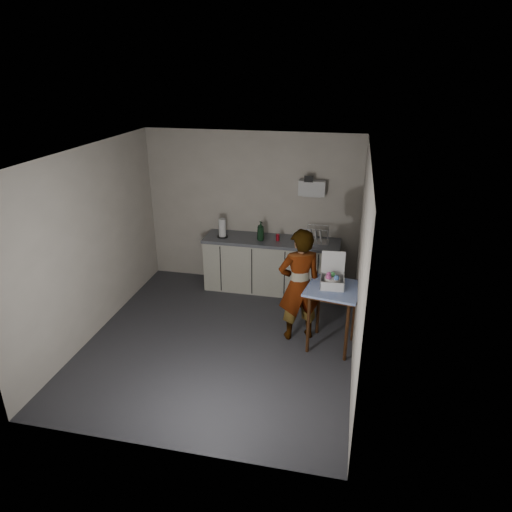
% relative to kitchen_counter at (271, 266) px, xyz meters
% --- Properties ---
extents(ground, '(4.00, 4.00, 0.00)m').
position_rel_kitchen_counter_xyz_m(ground, '(-0.40, -1.70, -0.43)').
color(ground, '#29292E').
rests_on(ground, ground).
extents(wall_back, '(3.60, 0.02, 2.60)m').
position_rel_kitchen_counter_xyz_m(wall_back, '(-0.40, 0.29, 0.87)').
color(wall_back, '#AFA699').
rests_on(wall_back, ground).
extents(wall_right, '(0.02, 4.00, 2.60)m').
position_rel_kitchen_counter_xyz_m(wall_right, '(1.39, -1.70, 0.87)').
color(wall_right, '#AFA699').
rests_on(wall_right, ground).
extents(wall_left, '(0.02, 4.00, 2.60)m').
position_rel_kitchen_counter_xyz_m(wall_left, '(-2.19, -1.70, 0.87)').
color(wall_left, '#AFA699').
rests_on(wall_left, ground).
extents(ceiling, '(3.60, 4.00, 0.01)m').
position_rel_kitchen_counter_xyz_m(ceiling, '(-0.40, -1.70, 2.17)').
color(ceiling, silver).
rests_on(ceiling, wall_back).
extents(kitchen_counter, '(2.24, 0.62, 0.91)m').
position_rel_kitchen_counter_xyz_m(kitchen_counter, '(0.00, 0.00, 0.00)').
color(kitchen_counter, black).
rests_on(kitchen_counter, ground).
extents(wall_shelf, '(0.42, 0.18, 0.37)m').
position_rel_kitchen_counter_xyz_m(wall_shelf, '(0.60, 0.22, 1.32)').
color(wall_shelf, silver).
rests_on(wall_shelf, ground).
extents(side_table, '(0.79, 0.79, 0.89)m').
position_rel_kitchen_counter_xyz_m(side_table, '(1.10, -1.51, 0.35)').
color(side_table, '#3C210D').
rests_on(side_table, ground).
extents(standing_man, '(0.69, 0.59, 1.61)m').
position_rel_kitchen_counter_xyz_m(standing_man, '(0.63, -1.37, 0.38)').
color(standing_man, '#B2A593').
rests_on(standing_man, ground).
extents(soap_bottle, '(0.17, 0.17, 0.32)m').
position_rel_kitchen_counter_xyz_m(soap_bottle, '(-0.17, -0.07, 0.64)').
color(soap_bottle, black).
rests_on(soap_bottle, kitchen_counter).
extents(soda_can, '(0.06, 0.06, 0.11)m').
position_rel_kitchen_counter_xyz_m(soda_can, '(0.11, -0.03, 0.54)').
color(soda_can, red).
rests_on(soda_can, kitchen_counter).
extents(dark_bottle, '(0.06, 0.06, 0.22)m').
position_rel_kitchen_counter_xyz_m(dark_bottle, '(-0.20, 0.02, 0.59)').
color(dark_bottle, black).
rests_on(dark_bottle, kitchen_counter).
extents(paper_towel, '(0.18, 0.18, 0.31)m').
position_rel_kitchen_counter_xyz_m(paper_towel, '(-0.82, -0.06, 0.63)').
color(paper_towel, black).
rests_on(paper_towel, kitchen_counter).
extents(dish_rack, '(0.37, 0.28, 0.26)m').
position_rel_kitchen_counter_xyz_m(dish_rack, '(0.73, 0.02, 0.54)').
color(dish_rack, silver).
rests_on(dish_rack, kitchen_counter).
extents(bakery_box, '(0.32, 0.33, 0.43)m').
position_rel_kitchen_counter_xyz_m(bakery_box, '(1.07, -1.46, 0.56)').
color(bakery_box, silver).
rests_on(bakery_box, side_table).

